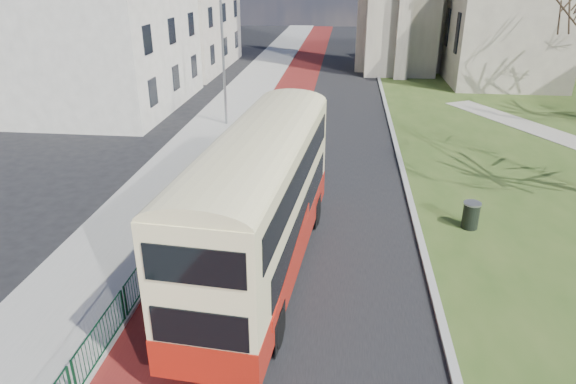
# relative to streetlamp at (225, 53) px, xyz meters

# --- Properties ---
(ground) EXTENTS (160.00, 160.00, 0.00)m
(ground) POSITION_rel_streetlamp_xyz_m (4.35, -18.00, -4.59)
(ground) COLOR black
(ground) RESTS_ON ground
(road_carriageway) EXTENTS (9.00, 120.00, 0.01)m
(road_carriageway) POSITION_rel_streetlamp_xyz_m (5.85, 2.00, -4.59)
(road_carriageway) COLOR black
(road_carriageway) RESTS_ON ground
(bus_lane) EXTENTS (3.40, 120.00, 0.01)m
(bus_lane) POSITION_rel_streetlamp_xyz_m (3.15, 2.00, -4.59)
(bus_lane) COLOR #591414
(bus_lane) RESTS_ON ground
(pavement_west) EXTENTS (4.00, 120.00, 0.12)m
(pavement_west) POSITION_rel_streetlamp_xyz_m (-0.65, 2.00, -4.53)
(pavement_west) COLOR gray
(pavement_west) RESTS_ON ground
(kerb_west) EXTENTS (0.25, 120.00, 0.13)m
(kerb_west) POSITION_rel_streetlamp_xyz_m (1.35, 2.00, -4.53)
(kerb_west) COLOR #999993
(kerb_west) RESTS_ON ground
(kerb_east) EXTENTS (0.25, 80.00, 0.13)m
(kerb_east) POSITION_rel_streetlamp_xyz_m (10.45, 4.00, -4.53)
(kerb_east) COLOR #999993
(kerb_east) RESTS_ON ground
(pedestrian_railing) EXTENTS (0.07, 24.00, 1.12)m
(pedestrian_railing) POSITION_rel_streetlamp_xyz_m (1.40, -14.00, -4.04)
(pedestrian_railing) COLOR #0E3E23
(pedestrian_railing) RESTS_ON ground
(street_block_near) EXTENTS (10.30, 14.30, 13.00)m
(street_block_near) POSITION_rel_streetlamp_xyz_m (-9.65, 4.00, 1.92)
(street_block_near) COLOR #BCB8A9
(street_block_near) RESTS_ON ground
(street_block_far) EXTENTS (10.30, 16.30, 11.50)m
(street_block_far) POSITION_rel_streetlamp_xyz_m (-9.65, 20.00, 1.17)
(street_block_far) COLOR #B9B09D
(street_block_far) RESTS_ON ground
(streetlamp) EXTENTS (2.13, 0.18, 8.00)m
(streetlamp) POSITION_rel_streetlamp_xyz_m (0.00, 0.00, 0.00)
(streetlamp) COLOR gray
(streetlamp) RESTS_ON pavement_west
(bus) EXTENTS (3.58, 11.61, 4.78)m
(bus) POSITION_rel_streetlamp_xyz_m (4.92, -17.09, -1.87)
(bus) COLOR #A31A0F
(bus) RESTS_ON ground
(litter_bin) EXTENTS (0.77, 0.77, 1.08)m
(litter_bin) POSITION_rel_streetlamp_xyz_m (12.47, -13.10, -4.01)
(litter_bin) COLOR black
(litter_bin) RESTS_ON grass_green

